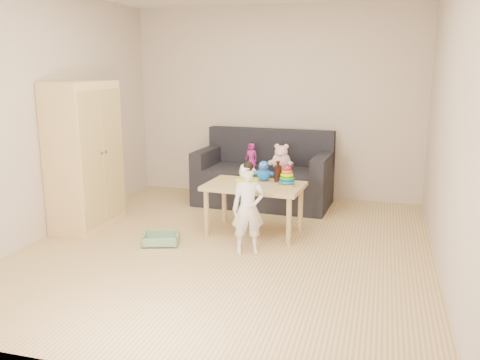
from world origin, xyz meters
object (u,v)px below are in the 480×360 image
(sofa, at_px, (263,186))
(wardrobe, at_px, (85,156))
(toddler, at_px, (248,210))
(play_table, at_px, (254,209))

(sofa, bearing_deg, wardrobe, -136.72)
(wardrobe, xyz_separation_m, toddler, (1.99, -0.32, -0.39))
(wardrobe, bearing_deg, play_table, 8.18)
(sofa, xyz_separation_m, play_table, (0.18, -1.18, 0.03))
(sofa, bearing_deg, play_table, -78.23)
(wardrobe, relative_size, toddler, 1.90)
(play_table, distance_m, toddler, 0.62)
(wardrobe, distance_m, toddler, 2.05)
(wardrobe, relative_size, play_table, 1.57)
(play_table, height_order, toddler, toddler)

